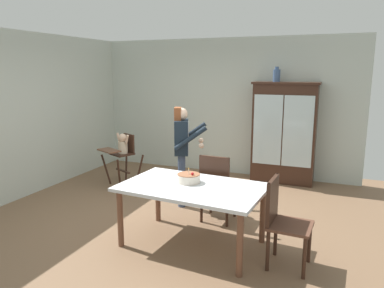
% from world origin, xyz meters
% --- Properties ---
extents(ground_plane, '(6.24, 6.24, 0.00)m').
position_xyz_m(ground_plane, '(0.00, 0.00, 0.00)').
color(ground_plane, brown).
extents(wall_back, '(5.32, 0.06, 2.70)m').
position_xyz_m(wall_back, '(0.00, 2.63, 1.35)').
color(wall_back, beige).
rests_on(wall_back, ground_plane).
extents(wall_left, '(0.06, 5.32, 2.70)m').
position_xyz_m(wall_left, '(-2.63, 0.00, 1.35)').
color(wall_left, beige).
rests_on(wall_left, ground_plane).
extents(china_cabinet, '(1.19, 0.48, 1.87)m').
position_xyz_m(china_cabinet, '(1.25, 2.37, 0.94)').
color(china_cabinet, '#382116').
rests_on(china_cabinet, ground_plane).
extents(ceramic_vase, '(0.13, 0.13, 0.27)m').
position_xyz_m(ceramic_vase, '(1.07, 2.37, 1.99)').
color(ceramic_vase, '#3D567F').
rests_on(ceramic_vase, china_cabinet).
extents(high_chair_with_toddler, '(0.76, 0.83, 0.95)m').
position_xyz_m(high_chair_with_toddler, '(-1.45, 1.11, 0.65)').
color(high_chair_with_toddler, '#382116').
rests_on(high_chair_with_toddler, ground_plane).
extents(adult_person, '(0.63, 0.62, 1.53)m').
position_xyz_m(adult_person, '(-0.02, 0.54, 0.97)').
color(adult_person, '#3D4C6B').
rests_on(adult_person, ground_plane).
extents(dining_table, '(1.74, 1.16, 0.74)m').
position_xyz_m(dining_table, '(0.62, -0.63, 0.66)').
color(dining_table, silver).
rests_on(dining_table, ground_plane).
extents(birthday_cake, '(0.28, 0.28, 0.19)m').
position_xyz_m(birthday_cake, '(0.54, -0.53, 0.79)').
color(birthday_cake, beige).
rests_on(birthday_cake, dining_table).
extents(dining_chair_far_side, '(0.45, 0.45, 0.96)m').
position_xyz_m(dining_chair_far_side, '(0.69, 0.10, 0.56)').
color(dining_chair_far_side, '#382116').
rests_on(dining_chair_far_side, ground_plane).
extents(dining_chair_right_end, '(0.46, 0.46, 0.96)m').
position_xyz_m(dining_chair_right_end, '(1.67, -0.72, 0.56)').
color(dining_chair_right_end, '#382116').
rests_on(dining_chair_right_end, ground_plane).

